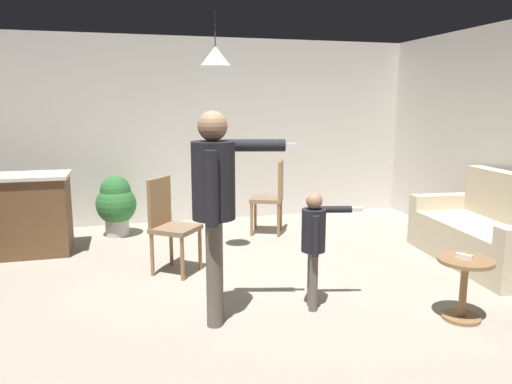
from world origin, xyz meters
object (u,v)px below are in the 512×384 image
(couch_floral, at_px, (488,234))
(kitchen_counter, at_px, (15,215))
(side_table_by_couch, at_px, (464,282))
(person_adult, at_px, (215,194))
(spare_remote_on_table, at_px, (464,256))
(potted_plant_corner, at_px, (116,203))
(dining_chair_by_counter, at_px, (169,222))
(person_child, at_px, (315,237))
(dining_chair_near_wall, at_px, (272,194))

(couch_floral, xyz_separation_m, kitchen_counter, (-5.12, 1.69, 0.15))
(side_table_by_couch, distance_m, person_adult, 2.15)
(side_table_by_couch, relative_size, person_adult, 0.30)
(kitchen_counter, xyz_separation_m, person_adult, (1.95, -2.36, 0.58))
(couch_floral, height_order, person_adult, person_adult)
(spare_remote_on_table, bearing_deg, potted_plant_corner, 129.20)
(dining_chair_by_counter, distance_m, potted_plant_corner, 1.72)
(person_child, distance_m, dining_chair_by_counter, 1.68)
(side_table_by_couch, height_order, dining_chair_by_counter, dining_chair_by_counter)
(couch_floral, relative_size, side_table_by_couch, 3.58)
(couch_floral, height_order, side_table_by_couch, couch_floral)
(kitchen_counter, xyz_separation_m, spare_remote_on_table, (3.90, -2.85, 0.06))
(person_adult, bearing_deg, potted_plant_corner, -150.36)
(dining_chair_near_wall, xyz_separation_m, spare_remote_on_table, (0.73, -2.98, -0.01))
(person_child, height_order, potted_plant_corner, person_child)
(potted_plant_corner, bearing_deg, dining_chair_near_wall, -11.62)
(dining_chair_by_counter, height_order, potted_plant_corner, dining_chair_by_counter)
(person_adult, bearing_deg, kitchen_counter, -126.54)
(kitchen_counter, bearing_deg, person_adult, -50.46)
(couch_floral, relative_size, dining_chair_near_wall, 1.86)
(potted_plant_corner, bearing_deg, person_child, -59.86)
(couch_floral, height_order, person_child, person_child)
(couch_floral, relative_size, kitchen_counter, 1.48)
(couch_floral, distance_m, dining_chair_by_counter, 3.49)
(couch_floral, distance_m, person_adult, 3.32)
(person_adult, distance_m, potted_plant_corner, 3.09)
(side_table_by_couch, bearing_deg, potted_plant_corner, 129.13)
(potted_plant_corner, bearing_deg, side_table_by_couch, -50.87)
(spare_remote_on_table, bearing_deg, dining_chair_near_wall, 103.69)
(dining_chair_by_counter, distance_m, spare_remote_on_table, 2.83)
(dining_chair_near_wall, bearing_deg, couch_floral, -110.35)
(person_child, bearing_deg, person_adult, -74.52)
(person_child, relative_size, spare_remote_on_table, 7.87)
(person_child, relative_size, dining_chair_near_wall, 1.02)
(kitchen_counter, relative_size, person_adult, 0.74)
(kitchen_counter, height_order, dining_chair_by_counter, dining_chair_by_counter)
(kitchen_counter, bearing_deg, potted_plant_corner, 26.16)
(couch_floral, distance_m, potted_plant_corner, 4.58)
(dining_chair_by_counter, relative_size, potted_plant_corner, 1.23)
(dining_chair_by_counter, bearing_deg, potted_plant_corner, -123.00)
(side_table_by_couch, bearing_deg, dining_chair_by_counter, 141.07)
(person_adult, distance_m, dining_chair_near_wall, 2.83)
(side_table_by_couch, relative_size, dining_chair_by_counter, 0.52)
(person_child, bearing_deg, spare_remote_on_table, 78.33)
(couch_floral, xyz_separation_m, person_child, (-2.32, -0.64, 0.30))
(side_table_by_couch, relative_size, dining_chair_near_wall, 0.52)
(side_table_by_couch, bearing_deg, person_adult, 165.74)
(kitchen_counter, xyz_separation_m, person_child, (2.81, -2.33, 0.16))
(couch_floral, distance_m, person_child, 2.42)
(kitchen_counter, height_order, dining_chair_near_wall, dining_chair_near_wall)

